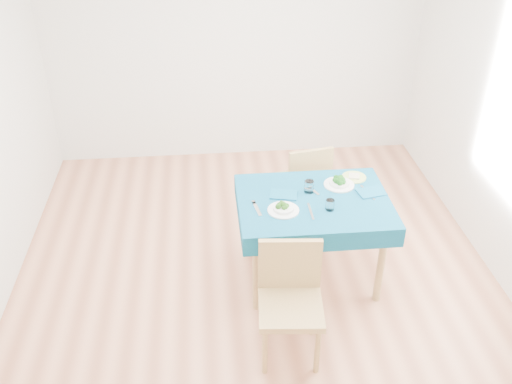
{
  "coord_description": "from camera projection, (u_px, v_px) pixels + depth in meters",
  "views": [
    {
      "loc": [
        -0.36,
        -3.66,
        3.15
      ],
      "look_at": [
        0.0,
        0.0,
        0.85
      ],
      "focal_mm": 40.0,
      "sensor_mm": 36.0,
      "label": 1
    }
  ],
  "objects": [
    {
      "name": "fork_near",
      "position": [
        257.0,
        209.0,
        4.3
      ],
      "size": [
        0.06,
        0.2,
        0.0
      ],
      "primitive_type": "cube",
      "rotation": [
        0.0,
        0.0,
        0.17
      ],
      "color": "silver",
      "rests_on": "table"
    },
    {
      "name": "bread_slice",
      "position": [
        354.0,
        176.0,
        4.69
      ],
      "size": [
        0.11,
        0.11,
        0.01
      ],
      "primitive_type": "cube",
      "rotation": [
        0.0,
        0.0,
        -0.29
      ],
      "color": "beige",
      "rests_on": "side_plate"
    },
    {
      "name": "bowl_near",
      "position": [
        283.0,
        207.0,
        4.26
      ],
      "size": [
        0.24,
        0.24,
        0.07
      ],
      "primitive_type": null,
      "color": "white",
      "rests_on": "table"
    },
    {
      "name": "knife_far",
      "position": [
        368.0,
        193.0,
        4.5
      ],
      "size": [
        0.07,
        0.23,
        0.0
      ],
      "primitive_type": "cube",
      "rotation": [
        0.0,
        0.0,
        0.22
      ],
      "color": "silver",
      "rests_on": "table"
    },
    {
      "name": "fork_far",
      "position": [
        313.0,
        190.0,
        4.53
      ],
      "size": [
        0.08,
        0.16,
        0.0
      ],
      "primitive_type": "cube",
      "rotation": [
        0.0,
        0.0,
        0.38
      ],
      "color": "silver",
      "rests_on": "table"
    },
    {
      "name": "knife_near",
      "position": [
        311.0,
        211.0,
        4.27
      ],
      "size": [
        0.02,
        0.23,
        0.0
      ],
      "primitive_type": "cube",
      "rotation": [
        0.0,
        0.0,
        -0.0
      ],
      "color": "silver",
      "rests_on": "table"
    },
    {
      "name": "tumbler_side",
      "position": [
        330.0,
        205.0,
        4.27
      ],
      "size": [
        0.07,
        0.07,
        0.09
      ],
      "primitive_type": "cylinder",
      "color": "white",
      "rests_on": "table"
    },
    {
      "name": "tumbler_center",
      "position": [
        309.0,
        187.0,
        4.48
      ],
      "size": [
        0.08,
        0.08,
        0.1
      ],
      "primitive_type": "cylinder",
      "color": "white",
      "rests_on": "table"
    },
    {
      "name": "bowl_far",
      "position": [
        339.0,
        181.0,
        4.57
      ],
      "size": [
        0.25,
        0.25,
        0.07
      ],
      "primitive_type": null,
      "color": "white",
      "rests_on": "table"
    },
    {
      "name": "room_shell",
      "position": [
        256.0,
        133.0,
        4.07
      ],
      "size": [
        4.02,
        4.52,
        2.73
      ],
      "color": "#AA6547",
      "rests_on": "ground"
    },
    {
      "name": "napkin_near",
      "position": [
        284.0,
        195.0,
        4.46
      ],
      "size": [
        0.24,
        0.19,
        0.01
      ],
      "primitive_type": "cube",
      "rotation": [
        0.0,
        0.0,
        -0.22
      ],
      "color": "#0D5071",
      "rests_on": "table"
    },
    {
      "name": "chair_near",
      "position": [
        291.0,
        295.0,
        3.81
      ],
      "size": [
        0.48,
        0.51,
        1.09
      ],
      "primitive_type": "cube",
      "rotation": [
        0.0,
        0.0,
        -0.09
      ],
      "color": "#A0804B",
      "rests_on": "ground"
    },
    {
      "name": "napkin_far",
      "position": [
        371.0,
        192.0,
        4.49
      ],
      "size": [
        0.24,
        0.19,
        0.01
      ],
      "primitive_type": "cube",
      "rotation": [
        0.0,
        0.0,
        0.19
      ],
      "color": "#0D5071",
      "rests_on": "table"
    },
    {
      "name": "side_plate",
      "position": [
        354.0,
        177.0,
        4.69
      ],
      "size": [
        0.2,
        0.2,
        0.01
      ],
      "primitive_type": "cylinder",
      "color": "#BBD367",
      "rests_on": "table"
    },
    {
      "name": "chair_far",
      "position": [
        303.0,
        174.0,
        5.24
      ],
      "size": [
        0.48,
        0.51,
        1.01
      ],
      "primitive_type": "cube",
      "rotation": [
        0.0,
        0.0,
        3.32
      ],
      "color": "#A0804B",
      "rests_on": "ground"
    },
    {
      "name": "table",
      "position": [
        311.0,
        239.0,
        4.61
      ],
      "size": [
        1.17,
        0.89,
        0.76
      ],
      "primitive_type": "cube",
      "color": "navy",
      "rests_on": "ground"
    }
  ]
}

